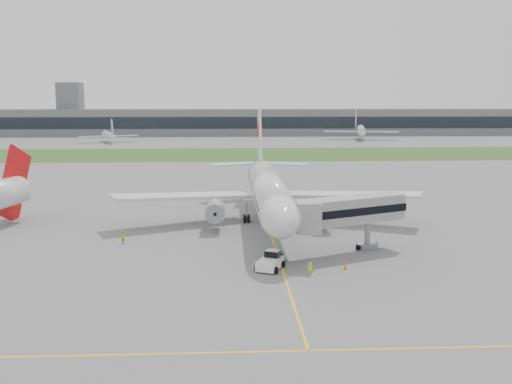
{
  "coord_description": "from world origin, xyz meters",
  "views": [
    {
      "loc": [
        -6.15,
        -81.29,
        19.27
      ],
      "look_at": [
        -1.97,
        2.0,
        5.65
      ],
      "focal_mm": 40.0,
      "sensor_mm": 36.0,
      "label": 1
    }
  ],
  "objects_px": {
    "neighbor_aircraft": "(2,193)",
    "ground_crew_near": "(310,269)",
    "airliner": "(268,189)",
    "pushback_tug": "(271,261)",
    "jet_bridge": "(345,212)"
  },
  "relations": [
    {
      "from": "jet_bridge",
      "to": "pushback_tug",
      "type": "bearing_deg",
      "value": -173.7
    },
    {
      "from": "pushback_tug",
      "to": "neighbor_aircraft",
      "type": "height_order",
      "value": "neighbor_aircraft"
    },
    {
      "from": "jet_bridge",
      "to": "ground_crew_near",
      "type": "xyz_separation_m",
      "value": [
        -5.48,
        -8.48,
        -4.69
      ]
    },
    {
      "from": "airliner",
      "to": "jet_bridge",
      "type": "distance_m",
      "value": 19.32
    },
    {
      "from": "airliner",
      "to": "pushback_tug",
      "type": "relative_size",
      "value": 12.03
    },
    {
      "from": "neighbor_aircraft",
      "to": "ground_crew_near",
      "type": "bearing_deg",
      "value": -19.0
    },
    {
      "from": "airliner",
      "to": "jet_bridge",
      "type": "bearing_deg",
      "value": -64.42
    },
    {
      "from": "airliner",
      "to": "ground_crew_near",
      "type": "xyz_separation_m",
      "value": [
        2.86,
        -25.91,
        -4.88
      ]
    },
    {
      "from": "airliner",
      "to": "ground_crew_near",
      "type": "bearing_deg",
      "value": -83.69
    },
    {
      "from": "airliner",
      "to": "pushback_tug",
      "type": "xyz_separation_m",
      "value": [
        -1.3,
        -23.15,
        -4.73
      ]
    },
    {
      "from": "ground_crew_near",
      "to": "neighbor_aircraft",
      "type": "distance_m",
      "value": 51.75
    },
    {
      "from": "neighbor_aircraft",
      "to": "pushback_tug",
      "type": "bearing_deg",
      "value": -18.88
    },
    {
      "from": "airliner",
      "to": "neighbor_aircraft",
      "type": "xyz_separation_m",
      "value": [
        -40.66,
        1.74,
        -0.57
      ]
    },
    {
      "from": "airliner",
      "to": "pushback_tug",
      "type": "bearing_deg",
      "value": -93.21
    },
    {
      "from": "airliner",
      "to": "neighbor_aircraft",
      "type": "distance_m",
      "value": 40.71
    }
  ]
}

